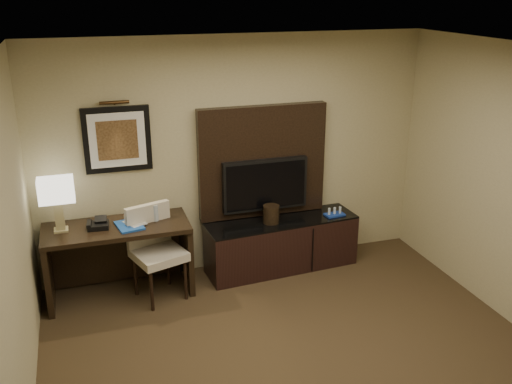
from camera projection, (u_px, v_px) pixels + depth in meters
name	position (u px, v px, depth m)	size (l,w,h in m)	color
ceiling	(336.00, 62.00, 3.79)	(4.50, 5.00, 0.01)	silver
wall_back	(236.00, 156.00, 6.49)	(4.50, 0.01, 2.70)	tan
wall_left	(2.00, 293.00, 3.61)	(0.01, 5.00, 2.70)	tan
desk	(119.00, 261.00, 6.10)	(1.51, 0.65, 0.81)	black
credenza	(281.00, 244.00, 6.71)	(1.78, 0.49, 0.61)	black
tv_wall_panel	(262.00, 161.00, 6.55)	(1.50, 0.12, 1.30)	black
tv	(265.00, 185.00, 6.55)	(1.00, 0.08, 0.60)	black
artwork	(117.00, 139.00, 6.00)	(0.70, 0.04, 0.70)	black
picture_light	(114.00, 102.00, 5.83)	(0.04, 0.04, 0.30)	#3D2813
desk_chair	(159.00, 254.00, 6.00)	(0.49, 0.57, 1.03)	beige
table_lamp	(58.00, 204.00, 5.75)	(0.36, 0.21, 0.59)	tan
desk_phone	(98.00, 223.00, 5.90)	(0.21, 0.19, 0.11)	black
blue_folder	(129.00, 226.00, 5.95)	(0.25, 0.33, 0.02)	#194AA2
book	(127.00, 216.00, 5.91)	(0.17, 0.02, 0.23)	#B3A58C
water_bottle	(155.00, 213.00, 6.07)	(0.06, 0.06, 0.18)	#B2C0CA
ice_bucket	(271.00, 214.00, 6.51)	(0.19, 0.19, 0.21)	black
minibar_tray	(335.00, 212.00, 6.73)	(0.23, 0.14, 0.08)	#173898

